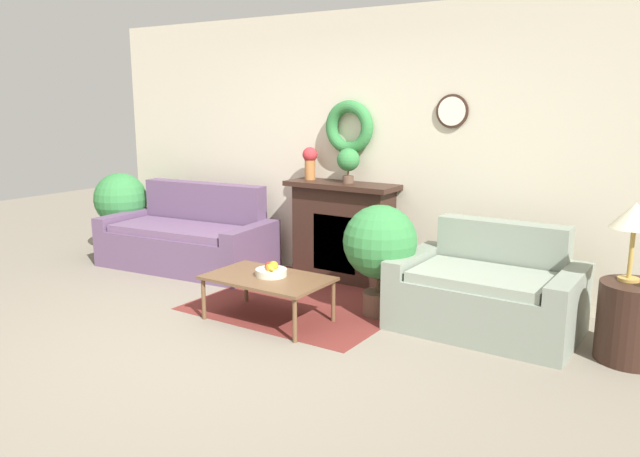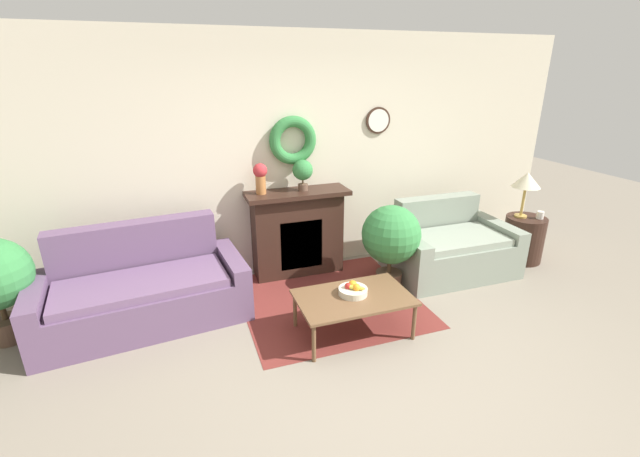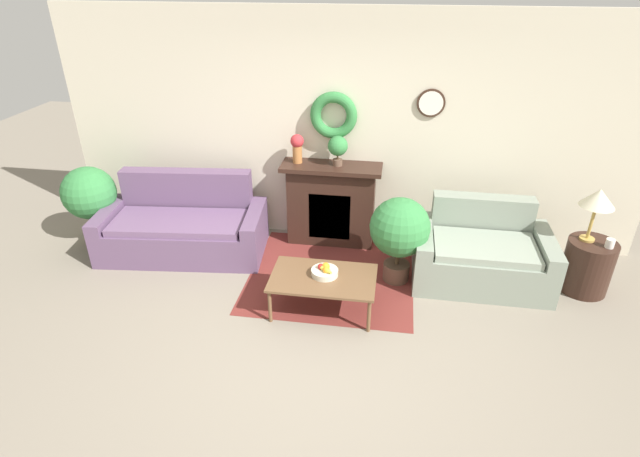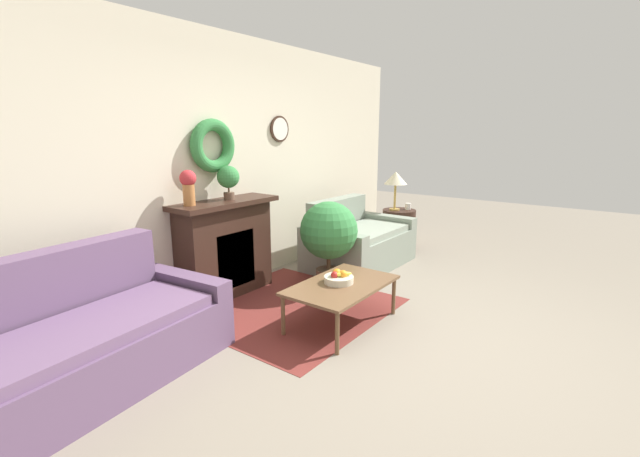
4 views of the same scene
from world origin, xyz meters
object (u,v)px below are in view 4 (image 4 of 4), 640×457
object	(u,v)px
coffee_table	(342,287)
mug	(408,206)
potted_plant_floor_by_loveseat	(329,233)
side_table_by_loveseat	(398,229)
potted_plant_on_mantel	(228,178)
couch_left	(83,342)
fruit_bowl	(339,278)
vase_on_mantel_left	(188,185)
fireplace	(226,247)
loveseat_right	(358,242)
table_lamp	(396,179)

from	to	relation	value
coffee_table	mug	world-z (taller)	mug
potted_plant_floor_by_loveseat	side_table_by_loveseat	bearing A→B (deg)	3.52
potted_plant_on_mantel	mug	bearing A→B (deg)	-13.76
coffee_table	mug	size ratio (longest dim) A/B	11.07
couch_left	fruit_bowl	bearing A→B (deg)	-31.28
potted_plant_floor_by_loveseat	mug	bearing A→B (deg)	0.99
vase_on_mantel_left	potted_plant_on_mantel	distance (m)	0.47
fireplace	loveseat_right	size ratio (longest dim) A/B	0.82
fireplace	coffee_table	bearing A→B (deg)	-85.39
fruit_bowl	mug	distance (m)	2.85
vase_on_mantel_left	potted_plant_on_mantel	bearing A→B (deg)	-2.42
loveseat_right	potted_plant_on_mantel	xyz separation A→B (m)	(-1.64, 0.55, 0.93)
couch_left	potted_plant_floor_by_loveseat	xyz separation A→B (m)	(2.52, -0.25, 0.31)
table_lamp	vase_on_mantel_left	size ratio (longest dim) A/B	1.67
loveseat_right	potted_plant_floor_by_loveseat	distance (m)	0.96
fruit_bowl	fireplace	bearing A→B (deg)	95.12
fruit_bowl	vase_on_mantel_left	size ratio (longest dim) A/B	0.79
potted_plant_on_mantel	potted_plant_floor_by_loveseat	size ratio (longest dim) A/B	0.36
coffee_table	potted_plant_on_mantel	xyz separation A→B (m)	(-0.04, 1.37, 0.88)
couch_left	loveseat_right	distance (m)	3.41
fireplace	vase_on_mantel_left	world-z (taller)	vase_on_mantel_left
couch_left	table_lamp	bearing A→B (deg)	-7.03
potted_plant_floor_by_loveseat	vase_on_mantel_left	bearing A→B (deg)	148.64
fruit_bowl	coffee_table	bearing A→B (deg)	-104.07
coffee_table	potted_plant_floor_by_loveseat	size ratio (longest dim) A/B	1.07
fireplace	potted_plant_floor_by_loveseat	xyz separation A→B (m)	(0.82, -0.74, 0.10)
vase_on_mantel_left	couch_left	bearing A→B (deg)	-159.08
couch_left	potted_plant_on_mantel	world-z (taller)	potted_plant_on_mantel
fireplace	potted_plant_on_mantel	xyz separation A→B (m)	(0.07, -0.01, 0.72)
side_table_by_loveseat	potted_plant_on_mantel	bearing A→B (deg)	167.41
vase_on_mantel_left	potted_plant_on_mantel	world-z (taller)	potted_plant_on_mantel
mug	vase_on_mantel_left	distance (m)	3.42
couch_left	potted_plant_on_mantel	bearing A→B (deg)	9.08
mug	couch_left	bearing A→B (deg)	177.30
coffee_table	side_table_by_loveseat	world-z (taller)	side_table_by_loveseat
fruit_bowl	side_table_by_loveseat	size ratio (longest dim) A/B	0.46
fireplace	side_table_by_loveseat	bearing A→B (deg)	-12.57
couch_left	vase_on_mantel_left	bearing A→B (deg)	14.96
coffee_table	side_table_by_loveseat	size ratio (longest dim) A/B	1.80
fruit_bowl	table_lamp	xyz separation A→B (m)	(2.60, 0.78, 0.60)
couch_left	mug	xyz separation A→B (m)	(4.59, -0.22, 0.31)
loveseat_right	potted_plant_floor_by_loveseat	xyz separation A→B (m)	(-0.89, -0.17, 0.31)
fruit_bowl	potted_plant_on_mantel	world-z (taller)	potted_plant_on_mantel
couch_left	fireplace	bearing A→B (deg)	10.11
side_table_by_loveseat	fireplace	bearing A→B (deg)	167.43
coffee_table	couch_left	bearing A→B (deg)	153.63
fruit_bowl	potted_plant_on_mantel	bearing A→B (deg)	92.21
vase_on_mantel_left	side_table_by_loveseat	bearing A→B (deg)	-11.12
fruit_bowl	mug	world-z (taller)	mug
fruit_bowl	side_table_by_loveseat	world-z (taller)	side_table_by_loveseat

